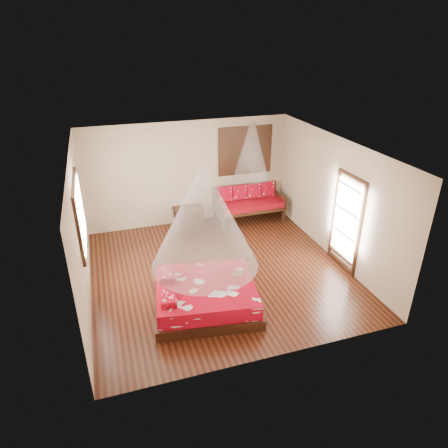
% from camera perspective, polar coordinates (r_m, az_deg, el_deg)
% --- Properties ---
extents(room, '(5.54, 5.54, 2.84)m').
position_cam_1_polar(room, '(8.30, -0.76, 1.41)').
color(room, black).
rests_on(room, ground).
extents(bed, '(2.20, 2.04, 0.63)m').
position_cam_1_polar(bed, '(7.80, -2.74, -10.19)').
color(bed, black).
rests_on(bed, floor).
extents(daybed, '(1.90, 0.85, 0.97)m').
position_cam_1_polar(daybed, '(11.21, 3.49, 3.19)').
color(daybed, black).
rests_on(daybed, floor).
extents(storage_chest, '(0.77, 0.57, 0.53)m').
position_cam_1_polar(storage_chest, '(10.91, -5.03, 1.01)').
color(storage_chest, black).
rests_on(storage_chest, floor).
extents(shutter_panel, '(1.52, 0.06, 1.32)m').
position_cam_1_polar(shutter_panel, '(11.05, 3.06, 10.43)').
color(shutter_panel, black).
rests_on(shutter_panel, wall_back).
extents(window_left, '(0.10, 1.74, 1.34)m').
position_cam_1_polar(window_left, '(8.08, -19.91, 1.37)').
color(window_left, black).
rests_on(window_left, wall_left).
extents(glazed_door, '(0.08, 1.02, 2.16)m').
position_cam_1_polar(glazed_door, '(9.08, 17.03, 0.13)').
color(glazed_door, black).
rests_on(glazed_door, floor).
extents(wine_tray, '(0.22, 0.22, 0.19)m').
position_cam_1_polar(wine_tray, '(7.92, 2.01, -6.96)').
color(wine_tray, brown).
rests_on(wine_tray, bed).
extents(mosquito_net_main, '(1.96, 1.96, 1.80)m').
position_cam_1_polar(mosquito_net_main, '(6.98, -2.88, 0.48)').
color(mosquito_net_main, white).
rests_on(mosquito_net_main, ceiling).
extents(mosquito_net_daybed, '(0.95, 0.95, 1.50)m').
position_cam_1_polar(mosquito_net_daybed, '(10.60, 3.97, 10.30)').
color(mosquito_net_daybed, white).
rests_on(mosquito_net_daybed, ceiling).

